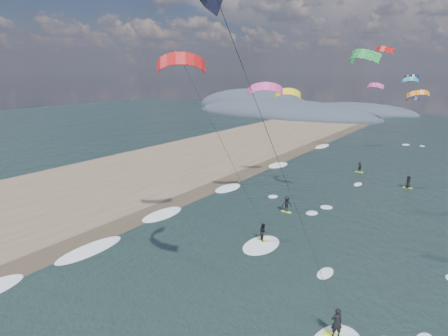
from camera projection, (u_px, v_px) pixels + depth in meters
The scene contains 8 objects.
sand_strip at pixel (44, 203), 41.35m from camera, with size 26.00×240.00×0.00m, color brown.
wet_sand_strip at pixel (115, 228), 34.68m from camera, with size 3.00×240.00×0.00m, color #382D23.
coastal_hills at pixel (279, 112), 130.40m from camera, with size 80.00×41.00×15.00m.
kitesurfer_near_a at pixel (241, 69), 14.77m from camera, with size 7.91×9.19×18.46m.
kitesurfer_near_b at pixel (211, 127), 27.49m from camera, with size 6.89×8.97×15.88m.
far_kitesurfers at pixel (338, 190), 43.07m from camera, with size 9.92×21.02×1.70m.
bg_kite_field at pixel (384, 79), 61.36m from camera, with size 13.95×75.75×10.10m.
shoreline_surf at pixel (160, 215), 37.78m from camera, with size 2.40×79.40×0.11m.
Camera 1 is at (14.77, -10.46, 14.22)m, focal length 30.00 mm.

